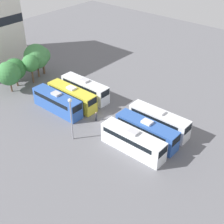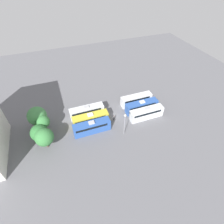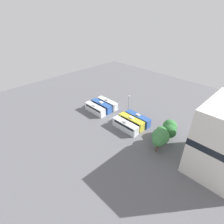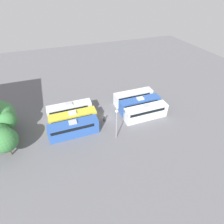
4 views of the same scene
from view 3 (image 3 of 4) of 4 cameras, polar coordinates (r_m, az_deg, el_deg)
The scene contains 14 objects.
ground_plane at distance 69.59m, azimuth 1.10°, elevation -1.68°, with size 117.51×117.51×0.00m, color slate.
bus_0 at distance 75.83m, azimuth -1.55°, elevation 2.90°, with size 2.54×10.32×3.67m.
bus_1 at distance 73.94m, azimuth -3.49°, elevation 2.06°, with size 2.54×10.32×3.67m.
bus_2 at distance 71.93m, azimuth -5.58°, elevation 1.06°, with size 2.54×10.32×3.67m.
bus_3 at distance 66.11m, azimuth 8.40°, elevation -2.13°, with size 2.54×10.32×3.67m.
bus_4 at distance 64.26m, azimuth 6.34°, elevation -3.05°, with size 2.54×10.32×3.67m.
bus_5 at distance 61.87m, azimuth 4.35°, elevation -4.45°, with size 2.54×10.32×3.67m.
worker_person at distance 69.16m, azimuth 2.45°, elevation -1.17°, with size 0.36×0.36×1.67m.
light_pole at distance 71.42m, azimuth 5.48°, elevation 3.77°, with size 0.60×0.60×7.35m.
tree_0 at distance 60.85m, azimuth 18.35°, elevation -4.45°, with size 4.60×4.60×6.23m.
tree_1 at distance 58.98m, azimuth 18.26°, elevation -6.01°, with size 4.35×4.35×5.85m.
tree_2 at distance 56.84m, azimuth 15.75°, elevation -6.27°, with size 3.53×3.53×6.11m.
tree_3 at distance 54.42m, azimuth 15.59°, elevation -7.72°, with size 5.19×5.19×7.24m.
tree_4 at distance 53.39m, azimuth 14.82°, elevation -9.03°, with size 3.57×3.57×6.06m.
Camera 3 is at (41.97, 40.57, 37.88)m, focal length 28.00 mm.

